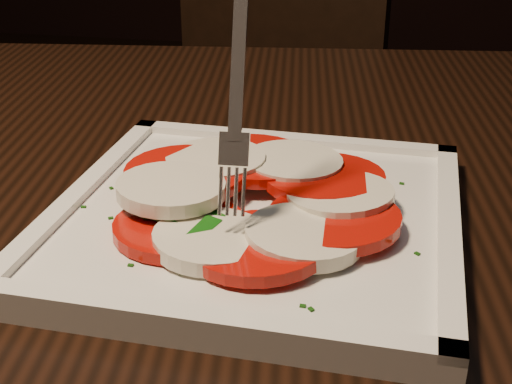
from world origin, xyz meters
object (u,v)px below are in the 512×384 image
at_px(chair, 261,109).
at_px(fork, 240,74).
at_px(table, 203,270).
at_px(plate, 256,220).

distance_m(chair, fork, 0.93).
bearing_deg(table, chair, 96.07).
relative_size(table, fork, 8.09).
distance_m(table, chair, 0.77).
height_order(chair, plate, chair).
xyz_separation_m(chair, fork, (0.14, -0.86, 0.33)).
relative_size(plate, fork, 1.75).
xyz_separation_m(table, fork, (0.06, -0.10, 0.22)).
height_order(table, chair, chair).
height_order(table, plate, plate).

